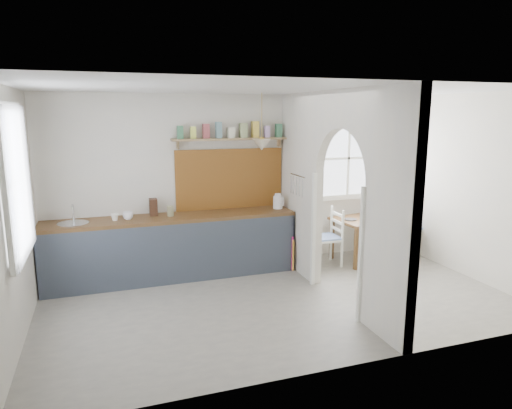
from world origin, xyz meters
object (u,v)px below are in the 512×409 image
object	(u,v)px
chair_right	(408,227)
vase	(365,210)
dining_table	(368,239)
kettle	(278,201)
chair_left	(326,237)

from	to	relation	value
chair_right	vase	distance (m)	0.81
dining_table	kettle	world-z (taller)	kettle
chair_left	vase	world-z (taller)	chair_left
chair_left	vase	xyz separation A→B (m)	(0.80, 0.18, 0.33)
dining_table	chair_right	xyz separation A→B (m)	(0.76, 0.02, 0.12)
chair_right	vase	size ratio (longest dim) A/B	5.09
chair_left	kettle	bearing A→B (deg)	-106.62
chair_right	vase	xyz separation A→B (m)	(-0.74, 0.14, 0.31)
chair_left	kettle	xyz separation A→B (m)	(-0.71, 0.23, 0.57)
kettle	dining_table	bearing A→B (deg)	4.72
dining_table	kettle	size ratio (longest dim) A/B	4.86
kettle	vase	size ratio (longest dim) A/B	1.24
dining_table	chair_left	size ratio (longest dim) A/B	1.24
chair_left	chair_right	world-z (taller)	chair_right
dining_table	chair_left	world-z (taller)	chair_left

